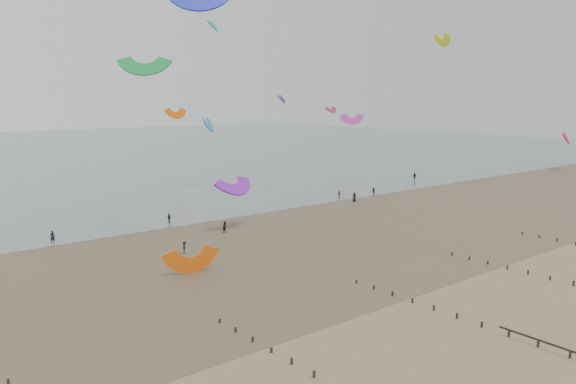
% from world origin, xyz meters
% --- Properties ---
extents(ground, '(500.00, 500.00, 0.00)m').
position_xyz_m(ground, '(0.00, 0.00, 0.00)').
color(ground, brown).
rests_on(ground, ground).
extents(sea_and_shore, '(500.00, 665.00, 0.03)m').
position_xyz_m(sea_and_shore, '(-4.08, 34.40, 0.01)').
color(sea_and_shore, '#475654').
rests_on(sea_and_shore, ground).
extents(kitesurfer_lead, '(0.68, 0.46, 1.83)m').
position_xyz_m(kitesurfer_lead, '(-17.17, 51.81, 0.92)').
color(kitesurfer_lead, black).
rests_on(kitesurfer_lead, ground).
extents(kitesurfers, '(131.90, 25.33, 1.88)m').
position_xyz_m(kitesurfers, '(27.20, 49.50, 0.89)').
color(kitesurfers, black).
rests_on(kitesurfers, ground).
extents(grounded_kite, '(6.57, 5.51, 3.24)m').
position_xyz_m(grounded_kite, '(-8.53, 27.06, 0.00)').
color(grounded_kite, '#EC5D0E').
rests_on(grounded_kite, ground).
extents(kites_airborne, '(238.30, 117.31, 41.72)m').
position_xyz_m(kites_airborne, '(-12.85, 90.52, 21.22)').
color(kites_airborne, '#F63EBD').
rests_on(kites_airborne, ground).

